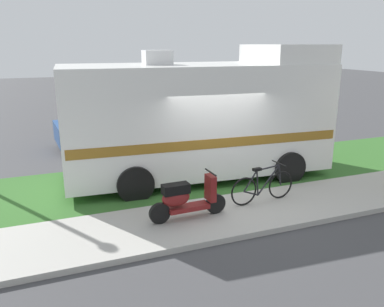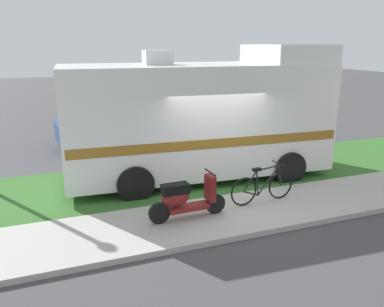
{
  "view_description": "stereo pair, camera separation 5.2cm",
  "coord_description": "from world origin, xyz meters",
  "px_view_note": "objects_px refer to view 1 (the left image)",
  "views": [
    {
      "loc": [
        -3.97,
        -8.17,
        3.66
      ],
      "look_at": [
        -0.66,
        0.3,
        1.1
      ],
      "focal_mm": 36.41,
      "sensor_mm": 36.0,
      "label": 1
    },
    {
      "loc": [
        -3.92,
        -8.19,
        3.66
      ],
      "look_at": [
        -0.66,
        0.3,
        1.1
      ],
      "focal_mm": 36.41,
      "sensor_mm": 36.0,
      "label": 2
    }
  ],
  "objects_px": {
    "scooter": "(185,198)",
    "bicycle": "(263,186)",
    "motorhome_rv": "(200,117)",
    "pickup_truck_far": "(185,102)",
    "pickup_truck_near": "(145,119)"
  },
  "relations": [
    {
      "from": "pickup_truck_far",
      "to": "pickup_truck_near",
      "type": "bearing_deg",
      "value": -130.34
    },
    {
      "from": "scooter",
      "to": "pickup_truck_far",
      "type": "distance_m",
      "value": 11.32
    },
    {
      "from": "scooter",
      "to": "pickup_truck_near",
      "type": "relative_size",
      "value": 0.32
    },
    {
      "from": "scooter",
      "to": "pickup_truck_far",
      "type": "xyz_separation_m",
      "value": [
        3.93,
        10.61,
        0.4
      ]
    },
    {
      "from": "motorhome_rv",
      "to": "pickup_truck_far",
      "type": "xyz_separation_m",
      "value": [
        2.5,
        7.93,
        -0.77
      ]
    },
    {
      "from": "bicycle",
      "to": "scooter",
      "type": "bearing_deg",
      "value": -174.08
    },
    {
      "from": "motorhome_rv",
      "to": "scooter",
      "type": "distance_m",
      "value": 3.25
    },
    {
      "from": "motorhome_rv",
      "to": "pickup_truck_far",
      "type": "height_order",
      "value": "motorhome_rv"
    },
    {
      "from": "pickup_truck_far",
      "to": "bicycle",
      "type": "bearing_deg",
      "value": -100.64
    },
    {
      "from": "bicycle",
      "to": "pickup_truck_near",
      "type": "bearing_deg",
      "value": 97.97
    },
    {
      "from": "motorhome_rv",
      "to": "bicycle",
      "type": "xyz_separation_m",
      "value": [
        0.54,
        -2.47,
        -1.25
      ]
    },
    {
      "from": "scooter",
      "to": "bicycle",
      "type": "distance_m",
      "value": 1.99
    },
    {
      "from": "scooter",
      "to": "bicycle",
      "type": "bearing_deg",
      "value": 5.92
    },
    {
      "from": "motorhome_rv",
      "to": "scooter",
      "type": "xyz_separation_m",
      "value": [
        -1.44,
        -2.67,
        -1.17
      ]
    },
    {
      "from": "scooter",
      "to": "pickup_truck_far",
      "type": "bearing_deg",
      "value": 69.64
    }
  ]
}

